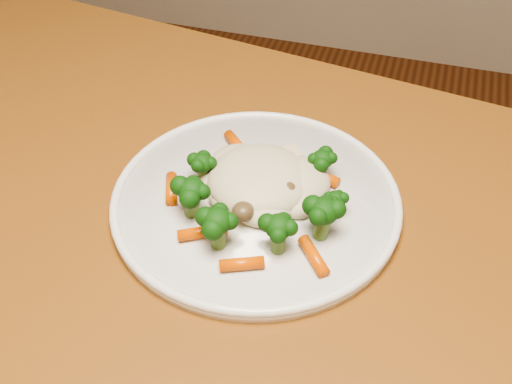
# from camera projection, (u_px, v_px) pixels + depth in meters

# --- Properties ---
(dining_table) EXTENTS (1.24, 0.93, 0.75)m
(dining_table) POSITION_uv_depth(u_px,v_px,m) (191.00, 307.00, 0.71)
(dining_table) COLOR brown
(dining_table) RESTS_ON ground
(plate) EXTENTS (0.30, 0.30, 0.01)m
(plate) POSITION_uv_depth(u_px,v_px,m) (256.00, 202.00, 0.67)
(plate) COLOR white
(plate) RESTS_ON dining_table
(meal) EXTENTS (0.20, 0.20, 0.05)m
(meal) POSITION_uv_depth(u_px,v_px,m) (260.00, 185.00, 0.65)
(meal) COLOR beige
(meal) RESTS_ON plate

